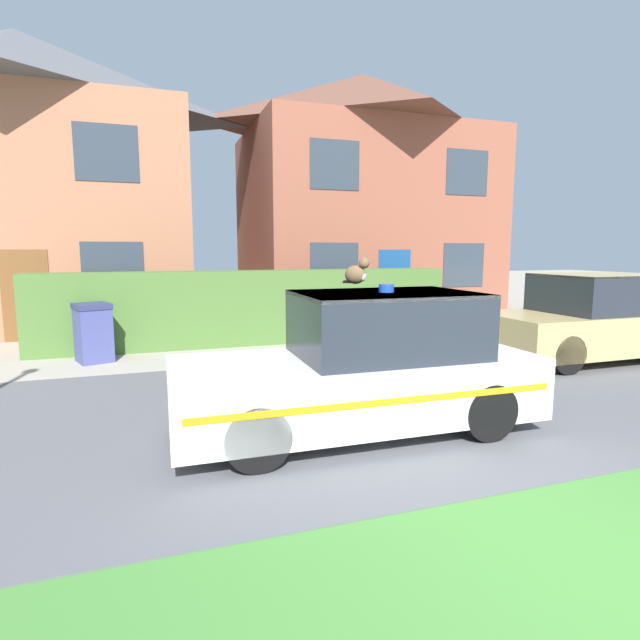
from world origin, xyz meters
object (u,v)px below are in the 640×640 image
object	(u,v)px
house_left	(25,179)
house_right	(363,194)
wheelie_bin	(93,332)
police_car	(365,368)
neighbour_car_near	(587,320)
cat	(357,273)

from	to	relation	value
house_left	house_right	bearing A→B (deg)	-0.85
wheelie_bin	house_right	bearing A→B (deg)	15.19
house_right	wheelie_bin	xyz separation A→B (m)	(-7.91, -5.62, -3.38)
house_left	house_right	size ratio (longest dim) A/B	1.11
police_car	house_left	bearing A→B (deg)	-62.24
police_car	wheelie_bin	world-z (taller)	police_car
police_car	neighbour_car_near	distance (m)	5.95
neighbour_car_near	house_right	xyz separation A→B (m)	(-0.98, 8.47, 3.16)
house_left	wheelie_bin	xyz separation A→B (m)	(2.07, -5.77, -3.44)
neighbour_car_near	police_car	bearing A→B (deg)	21.24
neighbour_car_near	wheelie_bin	world-z (taller)	neighbour_car_near
police_car	cat	distance (m)	1.08
house_left	wheelie_bin	distance (m)	7.03
wheelie_bin	police_car	bearing A→B (deg)	-76.39
neighbour_car_near	wheelie_bin	xyz separation A→B (m)	(-8.89, 2.85, -0.22)
house_left	neighbour_car_near	bearing A→B (deg)	-38.17
neighbour_car_near	wheelie_bin	distance (m)	9.34
neighbour_car_near	house_right	distance (m)	9.09
police_car	wheelie_bin	distance (m)	6.01
house_right	wheelie_bin	bearing A→B (deg)	-144.61
police_car	neighbour_car_near	size ratio (longest dim) A/B	1.09
neighbour_car_near	cat	bearing A→B (deg)	20.06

